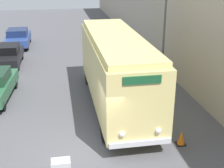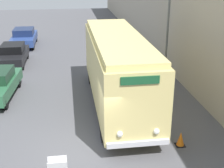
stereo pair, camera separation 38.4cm
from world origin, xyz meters
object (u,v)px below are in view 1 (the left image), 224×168
traffic_cone (181,138)px  streetlamp (166,3)px  vintage_bus (116,67)px  parked_car_far (18,38)px  parked_car_mid (8,55)px

traffic_cone → streetlamp: bearing=78.3°
vintage_bus → parked_car_far: vintage_bus is taller
traffic_cone → vintage_bus: bearing=114.8°
vintage_bus → streetlamp: streetlamp is taller
streetlamp → parked_car_far: (-9.18, 10.66, -3.88)m
vintage_bus → parked_car_mid: vintage_bus is taller
vintage_bus → parked_car_mid: 9.98m
vintage_bus → traffic_cone: vintage_bus is taller
parked_car_mid → traffic_cone: size_ratio=6.96×
streetlamp → vintage_bus: bearing=-142.5°
vintage_bus → parked_car_far: size_ratio=2.16×
vintage_bus → parked_car_mid: size_ratio=2.31×
streetlamp → parked_car_mid: size_ratio=1.79×
vintage_bus → traffic_cone: size_ratio=16.06×
traffic_cone → parked_car_far: bearing=114.6°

